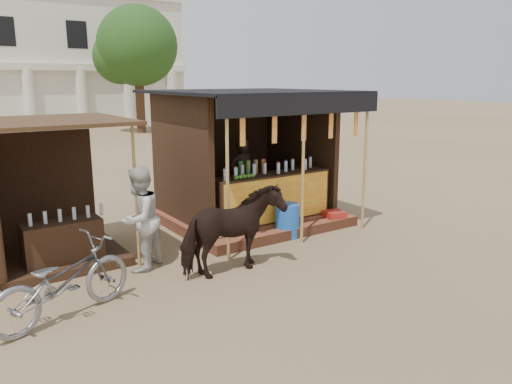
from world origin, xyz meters
name	(u,v)px	position (x,y,z in m)	size (l,w,h in m)	color
ground	(315,282)	(0.00, 0.00, 0.00)	(120.00, 120.00, 0.00)	#846B4C
main_stall	(248,175)	(1.00, 3.36, 1.02)	(3.60, 3.61, 2.78)	brown
secondary_stall	(42,213)	(-3.17, 3.24, 0.85)	(2.40, 2.40, 2.38)	#362013
cow	(233,231)	(-0.85, 1.00, 0.69)	(0.75, 1.65, 1.39)	black
motorbike	(63,281)	(-3.43, 0.92, 0.51)	(0.68, 1.95, 1.02)	gray
bystander	(140,219)	(-1.96, 2.00, 0.84)	(0.81, 0.63, 1.68)	#B8B8B2
blue_barrel	(287,220)	(1.00, 2.00, 0.33)	(0.47, 0.47, 0.66)	blue
red_crate	(334,219)	(2.25, 2.00, 0.16)	(0.39, 0.36, 0.33)	maroon
cooler	(308,211)	(2.05, 2.60, 0.23)	(0.70, 0.54, 0.46)	#166632
tree	(133,49)	(5.81, 22.14, 4.63)	(4.50, 4.40, 7.00)	#382314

